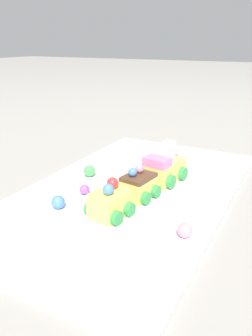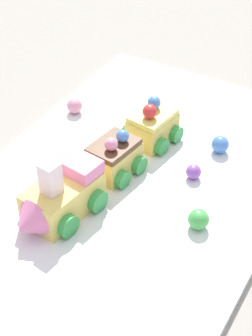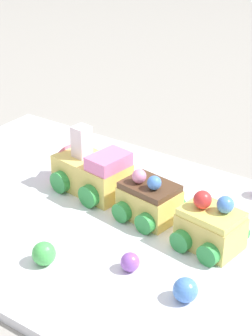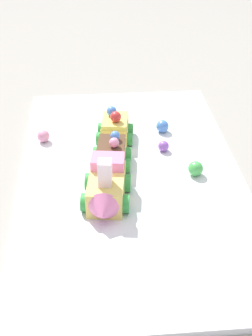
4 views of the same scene
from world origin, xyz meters
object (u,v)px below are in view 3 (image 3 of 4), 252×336
Objects in this scene: cake_train_locomotive at (87,170)px; gumball_purple at (130,262)px; cake_car_lemon at (211,228)px; gumball_blue at (185,290)px; gumball_green at (44,254)px; cake_car_chocolate at (149,201)px.

cake_train_locomotive reaches higher than gumball_purple.
cake_train_locomotive is 6.32× the size of gumball_purple.
cake_car_lemon is 3.03× the size of gumball_blue.
gumball_blue is 0.96× the size of gumball_green.
cake_car_chocolate is at bearing 0.30° from cake_car_lemon.
gumball_purple is (0.05, 0.09, -0.01)m from cake_car_lemon.
gumball_purple is at bearing -6.77° from gumball_blue.
cake_car_lemon reaches higher than gumball_blue.
cake_car_chocolate reaches higher than gumball_purple.
cake_car_lemon is at bearing -118.81° from gumball_purple.
cake_train_locomotive is at bearing -67.32° from gumball_green.
cake_car_chocolate is 0.16m from gumball_blue.
gumball_green reaches higher than gumball_blue.
cake_train_locomotive is at bearing -0.18° from cake_car_chocolate.
gumball_purple is (0.07, -0.01, -0.00)m from gumball_blue.
cake_car_chocolate is 0.09m from cake_car_lemon.
gumball_green is 1.26× the size of gumball_purple.
gumball_green is at bearing 120.40° from cake_train_locomotive.
cake_car_lemon is 2.91× the size of gumball_green.
cake_train_locomotive is 5.00× the size of gumball_green.
cake_train_locomotive is 0.11m from cake_car_chocolate.
cake_car_chocolate is 3.03× the size of gumball_blue.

